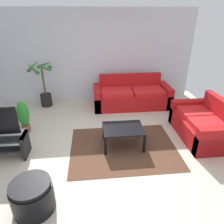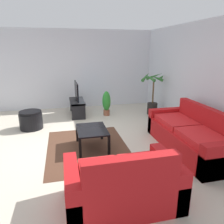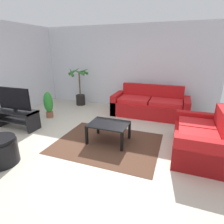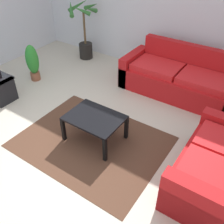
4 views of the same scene
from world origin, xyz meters
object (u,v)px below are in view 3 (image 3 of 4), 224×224
Objects in this scene: potted_plant_small at (48,104)px; ottoman at (0,151)px; tv_stand at (17,116)px; tv at (14,99)px; coffee_table at (109,126)px; couch_main at (150,106)px; couch_loveseat at (200,139)px; potted_palm at (80,89)px.

potted_plant_small is 2.31m from ottoman.
tv reaches higher than tv_stand.
tv_stand is at bearing -106.26° from potted_plant_small.
ottoman is (0.70, -2.20, -0.17)m from potted_plant_small.
ottoman is (-1.51, -1.42, -0.13)m from coffee_table.
couch_main and couch_loveseat have the same top height.
tv is at bearing -145.06° from couch_main.
couch_main reaches higher than coffee_table.
couch_main is 1.48× the size of couch_loveseat.
ottoman is at bearing -121.20° from couch_main.
tv_stand is at bearing -176.20° from couch_loveseat.
potted_plant_small reaches higher than coffee_table.
potted_plant_small is at bearing 171.22° from couch_loveseat.
couch_main is 2.87× the size of potted_plant_small.
coffee_table is at bearing 2.85° from tv.
tv is at bearing -176.24° from couch_loveseat.
tv is 1.64× the size of ottoman.
potted_plant_small reaches higher than tv_stand.
ottoman is at bearing -136.71° from coffee_table.
potted_palm is (-2.00, 2.26, 0.21)m from coffee_table.
couch_main is 2.03× the size of tv_stand.
coffee_table is 1.07× the size of potted_plant_small.
couch_main is 3.03m from potted_plant_small.
couch_loveseat is at bearing 25.37° from ottoman.
couch_loveseat is at bearing 3.76° from tv.
potted_palm is 1.50m from potted_plant_small.
couch_loveseat reaches higher than potted_plant_small.
potted_palm reaches higher than couch_loveseat.
potted_palm is at bearing 78.93° from tv.
potted_palm reaches higher than tv_stand.
couch_loveseat reaches higher than tv_stand.
potted_palm reaches higher than ottoman.
potted_palm reaches higher than coffee_table.
couch_loveseat reaches higher than ottoman.
couch_main is 2.69× the size of coffee_table.
couch_main is 3.70m from tv_stand.
potted_plant_small is (-2.77, -1.22, 0.11)m from couch_main.
couch_main is at bearing 74.27° from coffee_table.
couch_main reaches higher than potted_plant_small.
ottoman is (0.50, -3.68, -0.34)m from potted_palm.
tv_stand is at bearing -177.07° from coffee_table.
tv_stand is 0.82× the size of potted_palm.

